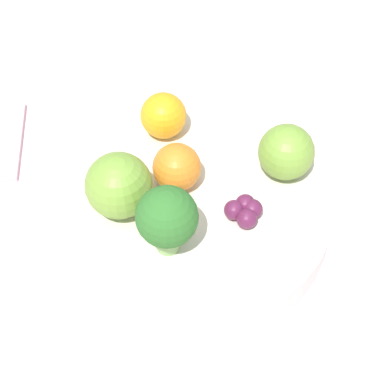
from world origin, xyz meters
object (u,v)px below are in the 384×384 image
(bowl, at_px, (192,210))
(apple_red, at_px, (119,186))
(apple_green, at_px, (286,152))
(orange_back, at_px, (163,116))
(broccoli, at_px, (167,218))
(orange_front, at_px, (177,167))
(grape_cluster, at_px, (245,210))

(bowl, height_order, apple_red, apple_red)
(apple_green, xyz_separation_m, orange_back, (0.12, -0.06, -0.00))
(broccoli, xyz_separation_m, apple_red, (0.04, -0.05, -0.01))
(bowl, relative_size, apple_green, 4.91)
(orange_back, bearing_deg, orange_front, 100.03)
(apple_red, height_order, apple_green, apple_red)
(orange_front, bearing_deg, orange_back, -79.97)
(orange_back, bearing_deg, broccoli, 91.36)
(bowl, distance_m, orange_back, 0.10)
(broccoli, relative_size, orange_back, 1.51)
(broccoli, distance_m, grape_cluster, 0.08)
(apple_green, relative_size, orange_front, 1.17)
(orange_front, bearing_deg, apple_green, -172.93)
(orange_front, bearing_deg, broccoli, 83.08)
(apple_green, xyz_separation_m, orange_front, (0.11, 0.01, -0.00))
(apple_green, bearing_deg, broccoli, 37.61)
(broccoli, relative_size, apple_red, 1.15)
(orange_front, xyz_separation_m, grape_cluster, (-0.06, 0.04, -0.01))
(grape_cluster, bearing_deg, apple_green, -127.81)
(bowl, bearing_deg, orange_back, -73.80)
(grape_cluster, bearing_deg, broccoli, 24.29)
(broccoli, height_order, apple_red, broccoli)
(apple_red, bearing_deg, orange_back, -112.25)
(orange_front, relative_size, grape_cluster, 1.29)
(broccoli, distance_m, orange_back, 0.15)
(apple_red, relative_size, orange_back, 1.32)
(orange_back, bearing_deg, bowl, 106.20)
(bowl, distance_m, orange_front, 0.05)
(broccoli, xyz_separation_m, orange_back, (0.00, -0.15, -0.02))
(apple_green, height_order, orange_front, apple_green)
(broccoli, distance_m, orange_front, 0.08)
(broccoli, distance_m, apple_green, 0.15)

